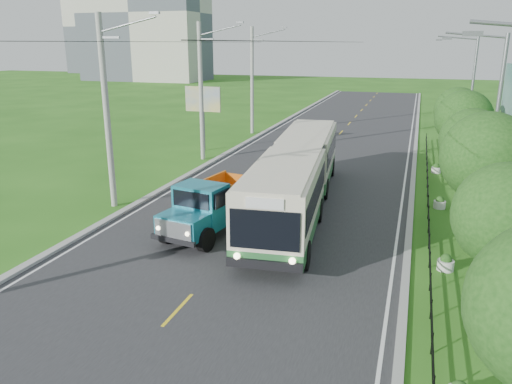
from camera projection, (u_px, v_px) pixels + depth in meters
The scene contains 27 objects.
ground at pixel (178, 310), 16.61m from camera, with size 240.00×240.00×0.00m, color #275E16.
road at pixel (306, 170), 34.84m from camera, with size 14.00×120.00×0.02m, color #28282B.
curb_left at pixel (211, 162), 36.94m from camera, with size 0.40×120.00×0.15m, color #9E9E99.
curb_right at pixel (413, 178), 32.73m from camera, with size 0.30×120.00×0.10m, color #9E9E99.
edge_line_left at pixel (218, 163), 36.80m from camera, with size 0.12×120.00×0.00m, color silver.
edge_line_right at pixel (405, 177), 32.89m from camera, with size 0.12×120.00×0.00m, color silver.
centre_dash at pixel (178, 309), 16.61m from camera, with size 0.12×2.20×0.00m, color yellow.
railing_right at pixel (428, 202), 26.94m from camera, with size 0.04×40.00×0.60m, color black.
pole_near at pixel (107, 112), 25.79m from camera, with size 3.51×0.32×10.00m.
pole_mid at pixel (201, 92), 36.73m from camera, with size 3.51×0.32×10.00m.
pole_far at pixel (252, 80), 47.67m from camera, with size 3.51×0.32×10.00m.
tree_second at pixel (508, 221), 14.66m from camera, with size 3.18×3.26×5.30m.
tree_third at pixel (487, 161), 19.99m from camera, with size 3.60×3.62×6.00m.
tree_fourth at pixel (472, 143), 25.58m from camera, with size 3.24×3.31×5.40m.
tree_fifth at pixel (464, 121), 30.97m from camera, with size 3.48×3.52×5.80m.
tree_back at pixel (458, 112), 36.50m from camera, with size 3.30×3.36×5.50m.
streetlight_mid at pixel (493, 119), 24.84m from camera, with size 3.02×0.20×9.07m.
streetlight_far at pixel (469, 93), 37.60m from camera, with size 3.02×0.20×9.07m.
planter_near at pixel (446, 263), 19.47m from camera, with size 0.64×0.64×0.67m.
planter_mid at pixel (440, 203), 26.77m from camera, with size 0.64×0.64×0.67m.
planter_far at pixel (436, 169), 34.06m from camera, with size 0.64×0.64×0.67m.
billboard_left at pixel (203, 103), 40.18m from camera, with size 3.00×0.20×5.20m.
billboard_right at pixel (511, 99), 29.70m from camera, with size 0.24×6.00×7.30m.
apartment_near at pixel (144, 14), 115.08m from camera, with size 28.00×14.00×30.00m, color #B7B2A3.
apartment_far at pixel (113, 27), 145.80m from camera, with size 24.00×14.00×26.00m, color #B7B2A3.
bus at pixel (298, 172), 26.06m from camera, with size 4.56×17.88×3.41m.
dump_truck at pixel (211, 203), 23.10m from camera, with size 3.21×6.26×2.51m.
Camera 1 is at (7.02, -13.27, 8.54)m, focal length 35.00 mm.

